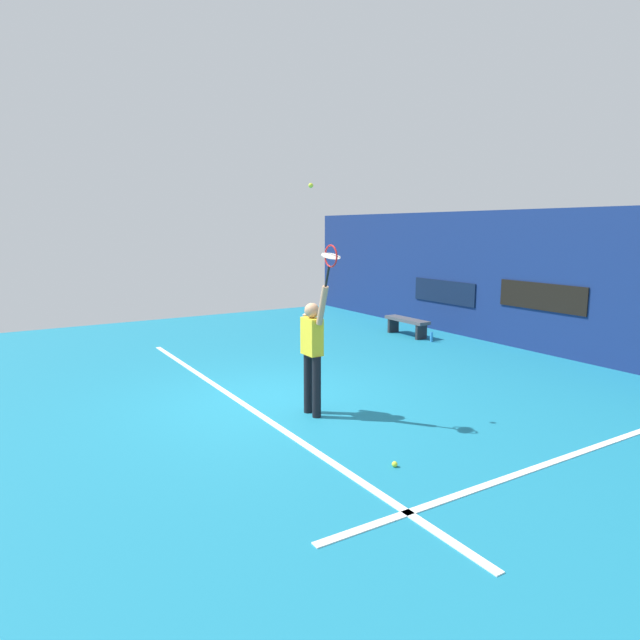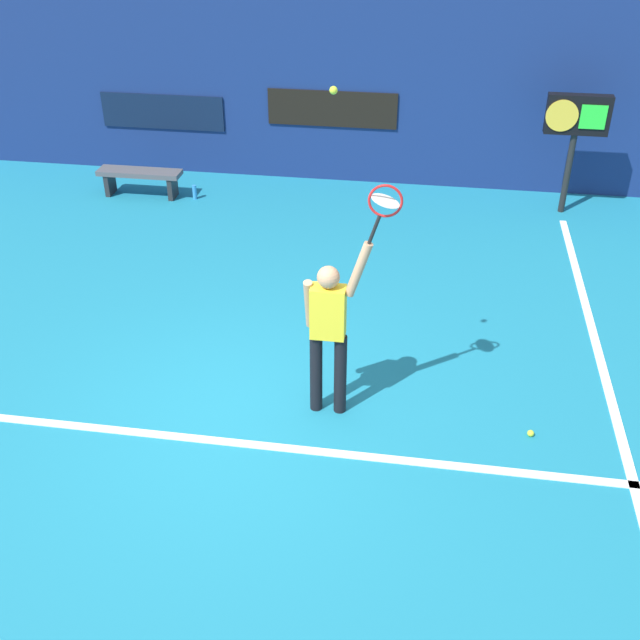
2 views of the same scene
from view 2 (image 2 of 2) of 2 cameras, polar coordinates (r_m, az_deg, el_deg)
The scene contains 13 objects.
ground_plane at distance 8.07m, azimuth -5.95°, elevation -7.11°, with size 18.00×18.00×0.00m, color teal.
back_wall at distance 13.40m, azimuth 0.99°, elevation 16.89°, with size 18.00×0.20×3.17m, color navy.
sponsor_banner_center at distance 13.37m, azimuth 0.91°, elevation 15.44°, with size 2.20×0.03×0.60m, color black.
sponsor_banner_portside at distance 14.14m, azimuth -11.65°, elevation 14.94°, with size 2.20×0.03×0.60m, color #0C1933.
court_baseline at distance 7.76m, azimuth -6.72°, elevation -9.02°, with size 10.00×0.10×0.01m, color white.
court_sideline at distance 9.71m, azimuth 19.82°, elevation -1.57°, with size 0.10×7.00×0.01m, color white.
tennis_player at distance 7.54m, azimuth 0.65°, elevation -0.58°, with size 0.66×0.31×1.98m.
tennis_racket at distance 6.86m, azimuth 4.80°, elevation 8.57°, with size 0.39×0.27×0.63m.
tennis_ball at distance 6.54m, azimuth 1.01°, elevation 16.73°, with size 0.07×0.07×0.07m, color #CCE033.
scoreboard_clock at distance 12.62m, azimuth 18.56°, elevation 13.87°, with size 0.96×0.20×1.88m.
court_bench at distance 13.35m, azimuth -13.25°, elevation 10.35°, with size 1.40×0.36×0.45m.
water_bottle at distance 13.12m, azimuth -9.32°, elevation 9.37°, with size 0.07×0.07×0.24m, color #338CD8.
spare_ball at distance 8.05m, azimuth 15.41°, elevation -8.13°, with size 0.07×0.07×0.07m, color #CCE033.
Camera 2 is at (1.79, -6.03, 5.06)m, focal length 42.99 mm.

